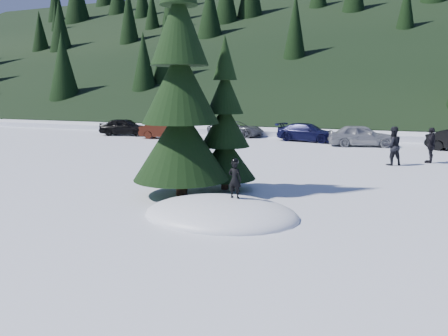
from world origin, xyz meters
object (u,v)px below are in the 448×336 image
at_px(spruce_tall, 180,96).
at_px(car_0, 125,127).
at_px(car_4, 361,135).
at_px(spruce_short, 225,131).
at_px(car_3, 307,132).
at_px(child_skier, 235,179).
at_px(car_1, 166,130).
at_px(adult_0, 392,146).
at_px(adult_1, 431,145).
at_px(car_2, 236,129).

xyz_separation_m(spruce_tall, car_0, (-14.21, 16.95, -2.62)).
bearing_deg(car_4, spruce_short, 153.62).
xyz_separation_m(car_3, car_4, (3.82, -1.54, 0.07)).
xyz_separation_m(spruce_tall, child_skier, (2.51, -1.52, -2.31)).
height_order(car_0, car_1, car_0).
relative_size(car_1, car_3, 0.88).
xyz_separation_m(car_0, car_1, (4.27, -0.87, -0.06)).
xyz_separation_m(spruce_tall, car_4, (4.24, 16.68, -2.61)).
bearing_deg(adult_0, spruce_short, 25.77).
bearing_deg(adult_1, car_0, -93.58).
bearing_deg(car_1, child_skier, -155.87).
relative_size(car_3, car_4, 1.06).
bearing_deg(car_0, adult_0, -120.53).
bearing_deg(car_3, adult_1, -122.69).
relative_size(spruce_short, adult_0, 2.90).
height_order(child_skier, car_4, child_skier).
relative_size(spruce_tall, car_3, 1.94).
height_order(spruce_tall, car_4, spruce_tall).
height_order(car_2, car_4, car_4).
bearing_deg(adult_0, car_3, -86.66).
bearing_deg(adult_1, child_skier, -12.42).
xyz_separation_m(adult_1, car_2, (-13.61, 8.65, -0.26)).
relative_size(spruce_tall, car_0, 2.09).
relative_size(car_0, car_1, 1.06).
xyz_separation_m(spruce_tall, adult_0, (6.33, 9.39, -2.39)).
bearing_deg(car_2, car_3, -102.45).
distance_m(spruce_tall, adult_1, 13.73).
bearing_deg(child_skier, car_1, -51.25).
xyz_separation_m(adult_1, car_1, (-18.00, 5.24, -0.24)).
bearing_deg(car_4, car_3, 53.62).
xyz_separation_m(spruce_short, car_4, (3.24, 15.28, -1.39)).
xyz_separation_m(child_skier, adult_0, (3.82, 10.91, -0.09)).
distance_m(spruce_short, adult_1, 11.85).
bearing_deg(spruce_short, adult_1, 53.19).
relative_size(car_0, car_3, 0.93).
bearing_deg(car_2, car_0, 105.91).
height_order(car_1, car_4, car_4).
bearing_deg(car_0, spruce_tall, -150.35).
relative_size(spruce_short, car_0, 1.30).
bearing_deg(child_skier, car_2, -65.56).
distance_m(spruce_tall, car_1, 19.09).
relative_size(adult_0, car_2, 0.42).
xyz_separation_m(spruce_short, car_1, (-10.94, 14.67, -1.46)).
distance_m(child_skier, adult_1, 13.55).
distance_m(car_2, car_3, 6.09).
relative_size(child_skier, adult_0, 0.57).
bearing_deg(car_1, adult_0, -123.49).
xyz_separation_m(child_skier, car_3, (-2.10, 19.74, -0.37)).
distance_m(child_skier, car_2, 22.51).
distance_m(child_skier, car_1, 21.56).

